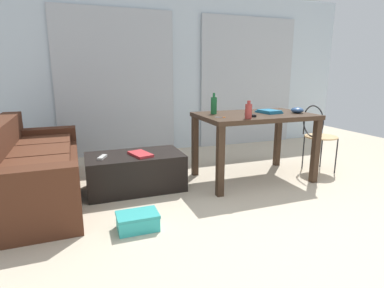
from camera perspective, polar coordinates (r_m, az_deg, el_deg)
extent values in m
plane|color=beige|center=(3.56, 9.61, -7.69)|extent=(7.74, 7.74, 0.00)
cube|color=silver|center=(5.17, -1.20, 13.12)|extent=(5.87, 0.10, 2.51)
cube|color=#B2B7BC|center=(4.84, -13.77, 10.74)|extent=(1.76, 0.03, 2.17)
cube|color=#B2B7BC|center=(5.57, 10.33, 11.16)|extent=(1.76, 0.03, 2.17)
cube|color=#4C2819|center=(3.53, -26.81, -5.73)|extent=(0.84, 1.99, 0.40)
cube|color=#4C2819|center=(4.32, -26.14, 1.51)|extent=(0.82, 0.21, 0.17)
cube|color=#4C2819|center=(2.60, -29.22, -5.80)|extent=(0.82, 0.21, 0.17)
cube|color=#552D1C|center=(3.96, -25.79, 0.12)|extent=(0.58, 0.51, 0.10)
cube|color=#552D1C|center=(3.45, -26.42, -1.71)|extent=(0.58, 0.51, 0.10)
cube|color=#552D1C|center=(2.95, -27.27, -4.17)|extent=(0.58, 0.51, 0.10)
cube|color=black|center=(3.43, -10.50, -5.05)|extent=(1.02, 0.57, 0.40)
cube|color=#382619|center=(3.66, 11.55, 5.14)|extent=(1.31, 0.82, 0.05)
cube|color=#382619|center=(3.14, 5.25, -3.30)|extent=(0.07, 0.07, 0.74)
cube|color=#382619|center=(3.81, 21.93, -1.30)|extent=(0.07, 0.07, 0.74)
cube|color=#382619|center=(3.79, 0.56, -0.40)|extent=(0.07, 0.07, 0.74)
cube|color=#382619|center=(4.36, 15.61, 0.90)|extent=(0.07, 0.07, 0.74)
cylinder|color=tan|center=(4.25, 22.81, 1.26)|extent=(0.40, 0.40, 0.02)
cylinder|color=black|center=(4.28, 25.17, -2.07)|extent=(0.02, 0.02, 0.45)
cylinder|color=black|center=(4.49, 22.87, -1.19)|extent=(0.02, 0.02, 0.45)
cylinder|color=black|center=(4.11, 22.18, -2.40)|extent=(0.02, 0.02, 0.45)
cylinder|color=black|center=(4.33, 19.93, -1.46)|extent=(0.02, 0.02, 0.45)
torus|color=black|center=(4.13, 21.52, 3.96)|extent=(0.05, 0.40, 0.40)
cylinder|color=black|center=(4.01, 22.87, 2.16)|extent=(0.02, 0.02, 0.20)
cylinder|color=black|center=(4.28, 20.04, 3.03)|extent=(0.02, 0.02, 0.20)
cylinder|color=#99332D|center=(3.23, 10.44, 5.95)|extent=(0.07, 0.07, 0.15)
cylinder|color=#99332D|center=(3.22, 10.50, 7.60)|extent=(0.03, 0.03, 0.04)
cylinder|color=#195B2D|center=(3.56, 4.07, 7.11)|extent=(0.07, 0.07, 0.19)
cylinder|color=#195B2D|center=(3.55, 4.10, 9.03)|extent=(0.03, 0.03, 0.05)
ellipsoid|color=#2D4C7A|center=(3.85, 18.94, 5.96)|extent=(0.14, 0.14, 0.07)
cube|color=#1E668C|center=(3.76, 14.04, 5.76)|extent=(0.24, 0.30, 0.02)
cube|color=#1E668C|center=(3.75, 14.12, 6.02)|extent=(0.21, 0.25, 0.02)
cube|color=black|center=(3.43, 10.79, 5.30)|extent=(0.05, 0.18, 0.03)
cube|color=#9EA0A5|center=(3.29, 4.96, 4.96)|extent=(0.08, 0.04, 0.00)
torus|color=orange|center=(3.29, 5.96, 4.94)|extent=(0.03, 0.03, 0.00)
cube|color=#9EA0A5|center=(3.30, 4.97, 4.98)|extent=(0.07, 0.06, 0.00)
torus|color=orange|center=(3.28, 5.95, 4.93)|extent=(0.03, 0.03, 0.00)
cube|color=#B7B7B2|center=(3.29, -16.31, -2.36)|extent=(0.11, 0.17, 0.02)
cube|color=red|center=(3.32, -9.54, -1.86)|extent=(0.24, 0.33, 0.03)
cube|color=#33B2AD|center=(2.63, -10.03, -14.16)|extent=(0.32, 0.22, 0.12)
cube|color=teal|center=(2.60, -10.09, -12.79)|extent=(0.33, 0.22, 0.02)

